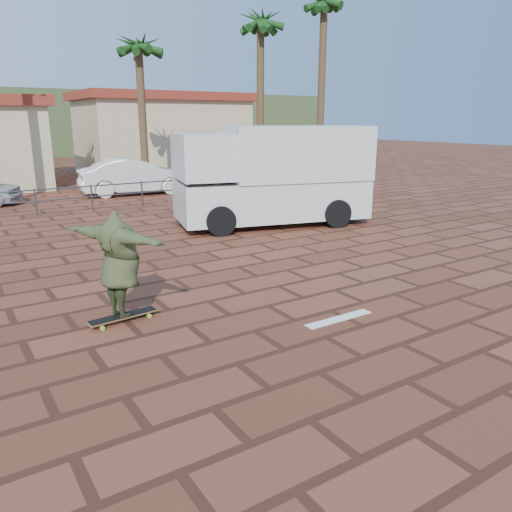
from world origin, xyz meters
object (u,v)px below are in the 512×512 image
Objects in this scene: campervan at (273,173)px; car_white at (135,176)px; longboard at (123,316)px; skateboarder at (119,264)px.

campervan reaches higher than car_white.
skateboarder is (-0.00, 0.00, 0.94)m from longboard.
skateboarder reaches higher than longboard.
campervan is at bearing 32.75° from longboard.
longboard is 9.05m from campervan.
car_white is at bearing 114.05° from campervan.
skateboarder is at bearing -126.99° from campervan.
longboard is 0.94m from skateboarder.
skateboarder is 0.45× the size of car_white.
campervan is 1.31× the size of car_white.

